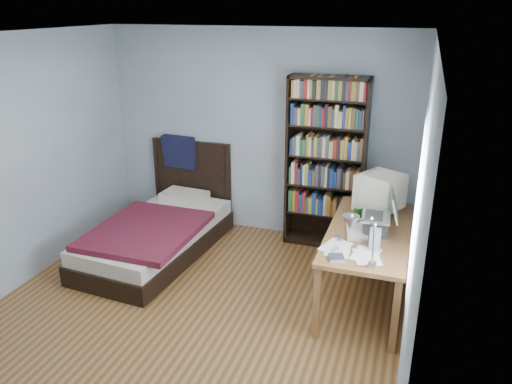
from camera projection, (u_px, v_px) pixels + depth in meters
room at (184, 192)px, 4.18m from camera, size 4.20×4.24×2.50m
desk at (372, 240)px, 5.22m from camera, size 0.75×1.63×0.73m
crt_monitor at (381, 191)px, 5.00m from camera, size 0.52×0.47×0.43m
laptop at (378, 222)px, 4.62m from camera, size 0.34×0.35×0.41m
desk_lamp at (355, 227)px, 3.59m from camera, size 0.24×0.53×0.62m
keyboard at (356, 229)px, 4.70m from camera, size 0.28×0.51×0.05m
speaker at (375, 240)px, 4.31m from camera, size 0.10×0.10×0.19m
soda_can at (358, 214)px, 4.91m from camera, size 0.07×0.07×0.13m
mouse at (368, 218)px, 4.95m from camera, size 0.06×0.10×0.03m
phone_silver at (339, 238)px, 4.53m from camera, size 0.09×0.11×0.02m
phone_grey at (335, 250)px, 4.32m from camera, size 0.06×0.09×0.02m
external_drive at (336, 258)px, 4.17m from camera, size 0.16×0.16×0.03m
bookshelf at (326, 164)px, 5.74m from camera, size 0.90×0.30×2.00m
bed at (160, 231)px, 5.81m from camera, size 1.17×2.13×1.16m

